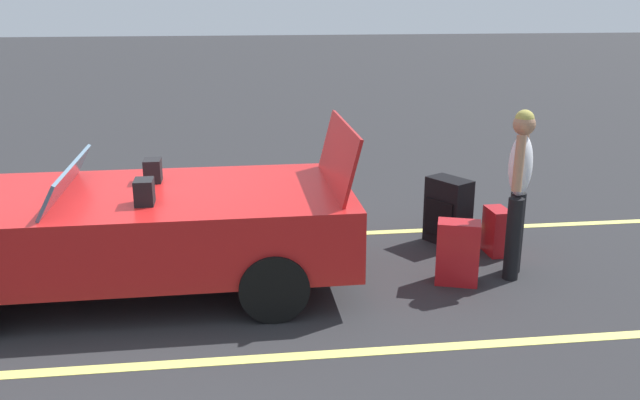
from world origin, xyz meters
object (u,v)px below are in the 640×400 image
suitcase_medium_bright (458,253)px  suitcase_small_carryon (497,231)px  convertible_car (108,230)px  traveler_person (519,185)px  suitcase_large_black (448,211)px

suitcase_medium_bright → suitcase_small_carryon: size_ratio=1.24×
suitcase_medium_bright → suitcase_small_carryon: 0.96m
convertible_car → suitcase_medium_bright: bearing=174.8°
suitcase_medium_bright → suitcase_small_carryon: suitcase_medium_bright is taller
suitcase_small_carryon → suitcase_medium_bright: bearing=44.3°
suitcase_medium_bright → convertible_car: bearing=-76.0°
convertible_car → traveler_person: 3.89m
convertible_car → suitcase_medium_bright: 3.29m
suitcase_large_black → suitcase_small_carryon: 0.58m
convertible_car → traveler_person: bearing=177.3°
convertible_car → suitcase_medium_bright: convertible_car is taller
convertible_car → suitcase_small_carryon: (-3.93, -0.44, -0.34)m
convertible_car → suitcase_large_black: convertible_car is taller
traveler_person → suitcase_medium_bright: bearing=39.8°
convertible_car → suitcase_small_carryon: convertible_car is taller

